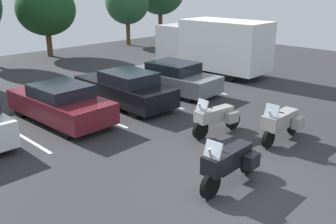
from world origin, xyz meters
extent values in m
cube|color=#2D2D30|center=(0.00, 0.00, -0.05)|extent=(44.00, 44.00, 0.10)
cylinder|color=black|center=(-0.61, 0.13, 0.33)|extent=(0.67, 0.14, 0.67)
cylinder|color=black|center=(1.07, 0.17, 0.33)|extent=(0.67, 0.14, 0.67)
cube|color=black|center=(0.23, 0.15, 0.76)|extent=(1.27, 0.42, 0.49)
cylinder|color=#B2B2B7|center=(-0.49, 0.13, 0.75)|extent=(0.51, 0.08, 1.14)
cylinder|color=black|center=(-0.41, 0.13, 1.19)|extent=(0.05, 0.62, 0.04)
cube|color=black|center=(-0.51, 0.13, 0.81)|extent=(0.45, 0.48, 0.44)
cube|color=#B2C1CC|center=(-0.56, 0.13, 1.23)|extent=(0.17, 0.44, 0.39)
cube|color=black|center=(0.61, -0.18, 0.63)|extent=(0.45, 0.25, 0.36)
cube|color=black|center=(0.60, 0.49, 0.63)|extent=(0.45, 0.25, 0.36)
cylinder|color=black|center=(2.90, 0.65, 0.30)|extent=(0.60, 0.12, 0.60)
cylinder|color=black|center=(4.48, 0.66, 0.30)|extent=(0.60, 0.12, 0.60)
cube|color=gray|center=(3.69, 0.66, 0.72)|extent=(1.19, 0.45, 0.49)
cylinder|color=#B2B2B7|center=(3.02, 0.66, 0.70)|extent=(0.49, 0.07, 1.08)
cylinder|color=black|center=(3.10, 0.66, 1.15)|extent=(0.04, 0.62, 0.04)
cube|color=gray|center=(3.00, 0.66, 0.77)|extent=(0.44, 0.52, 0.44)
cube|color=#B2C1CC|center=(2.95, 0.65, 1.19)|extent=(0.16, 0.44, 0.39)
cube|color=gray|center=(4.05, 0.30, 0.60)|extent=(0.44, 0.24, 0.36)
cube|color=gray|center=(4.04, 1.02, 0.60)|extent=(0.44, 0.24, 0.36)
cylinder|color=black|center=(1.96, 2.57, 0.30)|extent=(0.62, 0.20, 0.61)
cylinder|color=black|center=(3.46, 2.37, 0.30)|extent=(0.62, 0.20, 0.61)
cube|color=gray|center=(2.71, 2.47, 0.70)|extent=(1.18, 0.52, 0.43)
cylinder|color=#B2B2B7|center=(2.08, 2.56, 0.70)|extent=(0.50, 0.13, 1.08)
cylinder|color=black|center=(2.16, 2.55, 1.09)|extent=(0.12, 0.62, 0.04)
cube|color=gray|center=(2.06, 2.56, 0.74)|extent=(0.50, 0.50, 0.38)
cube|color=#B2C1CC|center=(2.01, 2.57, 1.13)|extent=(0.22, 0.46, 0.39)
cube|color=gray|center=(3.01, 2.11, 0.60)|extent=(0.47, 0.30, 0.36)
cube|color=gray|center=(3.09, 2.75, 0.60)|extent=(0.47, 0.30, 0.36)
cube|color=silver|center=(-2.01, 7.47, 0.00)|extent=(0.12, 4.89, 0.01)
cube|color=silver|center=(0.93, 7.47, 0.00)|extent=(0.12, 4.89, 0.01)
cube|color=silver|center=(3.86, 7.47, 0.00)|extent=(0.12, 4.89, 0.01)
cube|color=silver|center=(6.79, 7.47, 0.00)|extent=(0.12, 4.89, 0.01)
cylinder|color=black|center=(-2.72, 6.34, 0.33)|extent=(0.22, 0.66, 0.66)
cube|color=maroon|center=(-0.32, 7.28, 0.60)|extent=(1.96, 4.53, 0.73)
cube|color=black|center=(-0.32, 7.16, 1.18)|extent=(1.74, 2.02, 0.44)
cylinder|color=black|center=(-1.15, 8.78, 0.36)|extent=(0.24, 0.72, 0.71)
cylinder|color=black|center=(0.40, 8.83, 0.36)|extent=(0.24, 0.72, 0.71)
cylinder|color=black|center=(-1.05, 5.74, 0.36)|extent=(0.24, 0.72, 0.71)
cylinder|color=black|center=(0.50, 5.79, 0.36)|extent=(0.24, 0.72, 0.71)
cube|color=black|center=(2.60, 7.24, 0.58)|extent=(1.90, 4.81, 0.74)
cube|color=black|center=(2.59, 6.90, 1.19)|extent=(1.69, 2.09, 0.49)
cylinder|color=black|center=(1.88, 8.88, 0.33)|extent=(0.24, 0.66, 0.66)
cylinder|color=black|center=(3.40, 8.84, 0.33)|extent=(0.24, 0.66, 0.66)
cylinder|color=black|center=(1.80, 5.63, 0.33)|extent=(0.24, 0.66, 0.66)
cylinder|color=black|center=(3.33, 5.60, 0.33)|extent=(0.24, 0.66, 0.66)
cube|color=slate|center=(5.36, 7.15, 0.56)|extent=(2.14, 4.68, 0.72)
cube|color=black|center=(5.36, 7.05, 1.17)|extent=(1.82, 2.16, 0.49)
cylinder|color=black|center=(4.47, 8.64, 0.31)|extent=(0.26, 0.63, 0.62)
cylinder|color=black|center=(6.02, 8.75, 0.31)|extent=(0.26, 0.63, 0.62)
cylinder|color=black|center=(4.69, 5.55, 0.31)|extent=(0.26, 0.63, 0.62)
cylinder|color=black|center=(6.24, 5.66, 0.31)|extent=(0.26, 0.63, 0.62)
cube|color=silver|center=(9.75, 10.70, 1.43)|extent=(2.44, 1.87, 2.15)
cube|color=white|center=(9.84, 7.48, 1.65)|extent=(2.53, 4.71, 2.59)
cylinder|color=black|center=(8.73, 10.60, 0.45)|extent=(0.33, 0.91, 0.90)
cylinder|color=black|center=(10.76, 10.66, 0.45)|extent=(0.33, 0.91, 0.90)
cylinder|color=black|center=(8.86, 6.42, 0.45)|extent=(0.33, 0.91, 0.90)
cylinder|color=black|center=(10.89, 6.48, 0.45)|extent=(0.33, 0.91, 0.90)
cylinder|color=#4C3823|center=(13.03, 19.50, 0.84)|extent=(0.34, 0.34, 1.68)
ellipsoid|color=#23512D|center=(13.03, 19.50, 3.43)|extent=(3.48, 3.48, 3.52)
cylinder|color=#4C3823|center=(5.97, 19.49, 0.71)|extent=(0.38, 0.38, 1.42)
ellipsoid|color=#19421E|center=(5.97, 19.49, 3.16)|extent=(3.94, 3.94, 3.47)
cylinder|color=#4C3823|center=(17.35, 20.15, 1.08)|extent=(0.39, 0.39, 2.15)
camera|label=1|loc=(-6.80, -4.57, 4.78)|focal=40.11mm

